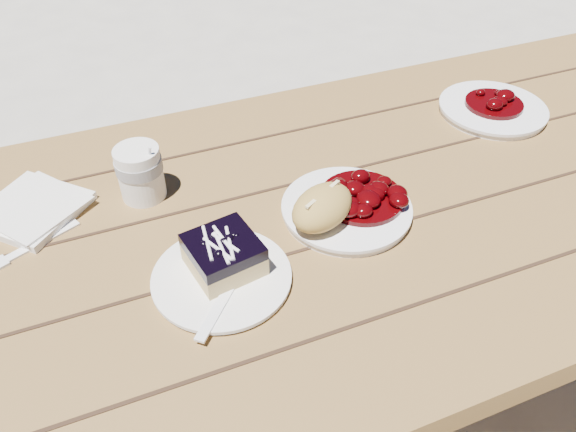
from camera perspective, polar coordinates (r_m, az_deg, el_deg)
name	(u,v)px	position (r m, az deg, el deg)	size (l,w,h in m)	color
ground	(305,432)	(1.54, 1.77, -21.10)	(60.00, 60.00, 0.00)	#AEA99D
picnic_table	(312,276)	(1.06, 2.42, -6.10)	(2.00, 1.55, 0.75)	brown
main_plate	(346,210)	(0.94, 5.94, 0.64)	(0.21, 0.21, 0.02)	white
goulash_stew	(362,190)	(0.93, 7.57, 2.62)	(0.14, 0.14, 0.04)	#3A0204
bread_roll	(322,207)	(0.88, 3.49, 0.89)	(0.12, 0.08, 0.06)	#B29044
dessert_plate	(222,278)	(0.83, -6.74, -6.28)	(0.20, 0.20, 0.01)	white
blueberry_cake	(224,254)	(0.82, -6.55, -3.88)	(0.11, 0.11, 0.06)	tan
fork_dessert	(219,306)	(0.79, -7.01, -9.05)	(0.03, 0.16, 0.01)	white
coffee_cup	(140,173)	(0.98, -14.77, 4.25)	(0.08, 0.08, 0.09)	white
napkin_stack	(32,209)	(1.03, -24.60, 0.61)	(0.15, 0.15, 0.01)	white
fork_table	(42,241)	(0.97, -23.72, -2.31)	(0.03, 0.16, 0.01)	white
second_plate	(492,110)	(1.27, 20.05, 10.12)	(0.22, 0.22, 0.02)	white
second_stew	(496,97)	(1.26, 20.35, 11.25)	(0.12, 0.12, 0.04)	#3A0204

